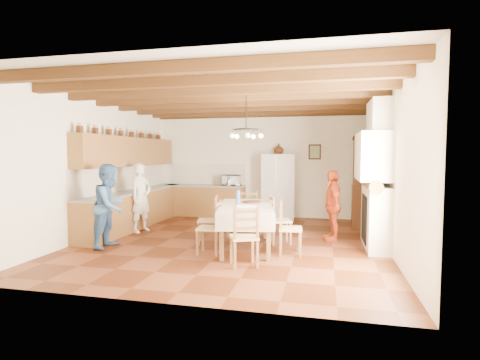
{
  "coord_description": "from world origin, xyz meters",
  "views": [
    {
      "loc": [
        1.84,
        -7.32,
        1.8
      ],
      "look_at": [
        0.1,
        0.3,
        1.25
      ],
      "focal_mm": 28.0,
      "sensor_mm": 36.0,
      "label": 1
    }
  ],
  "objects_px": {
    "chair_end_far": "(248,213)",
    "hutch": "(363,182)",
    "person_man": "(141,197)",
    "microwave": "(231,180)",
    "dining_table": "(246,209)",
    "chair_left_far": "(208,219)",
    "refrigerator": "(278,186)",
    "chair_right_far": "(280,220)",
    "chair_end_near": "(244,236)",
    "person_woman_blue": "(110,206)",
    "chair_left_near": "(209,227)",
    "person_woman_red": "(332,205)",
    "chair_right_near": "(291,228)"
  },
  "relations": [
    {
      "from": "chair_end_far",
      "to": "hutch",
      "type": "bearing_deg",
      "value": 31.66
    },
    {
      "from": "person_man",
      "to": "microwave",
      "type": "bearing_deg",
      "value": -14.77
    },
    {
      "from": "dining_table",
      "to": "chair_left_far",
      "type": "xyz_separation_m",
      "value": [
        -0.83,
        0.23,
        -0.27
      ]
    },
    {
      "from": "refrigerator",
      "to": "chair_right_far",
      "type": "xyz_separation_m",
      "value": [
        0.43,
        -2.93,
        -0.41
      ]
    },
    {
      "from": "refrigerator",
      "to": "chair_end_far",
      "type": "distance_m",
      "value": 2.37
    },
    {
      "from": "chair_end_near",
      "to": "chair_end_far",
      "type": "distance_m",
      "value": 2.3
    },
    {
      "from": "chair_right_far",
      "to": "person_man",
      "type": "distance_m",
      "value": 3.3
    },
    {
      "from": "hutch",
      "to": "chair_left_far",
      "type": "relative_size",
      "value": 2.31
    },
    {
      "from": "hutch",
      "to": "chair_end_far",
      "type": "relative_size",
      "value": 2.31
    },
    {
      "from": "dining_table",
      "to": "chair_right_far",
      "type": "relative_size",
      "value": 2.14
    },
    {
      "from": "chair_end_far",
      "to": "microwave",
      "type": "distance_m",
      "value": 2.48
    },
    {
      "from": "dining_table",
      "to": "person_woman_blue",
      "type": "bearing_deg",
      "value": -169.41
    },
    {
      "from": "dining_table",
      "to": "person_man",
      "type": "relative_size",
      "value": 1.29
    },
    {
      "from": "dining_table",
      "to": "chair_end_far",
      "type": "height_order",
      "value": "chair_end_far"
    },
    {
      "from": "chair_right_far",
      "to": "chair_end_near",
      "type": "distance_m",
      "value": 1.69
    },
    {
      "from": "dining_table",
      "to": "chair_end_near",
      "type": "xyz_separation_m",
      "value": [
        0.2,
        -1.1,
        -0.27
      ]
    },
    {
      "from": "chair_left_near",
      "to": "person_man",
      "type": "xyz_separation_m",
      "value": [
        -2.1,
        1.46,
        0.31
      ]
    },
    {
      "from": "dining_table",
      "to": "person_woman_red",
      "type": "xyz_separation_m",
      "value": [
        1.61,
        1.07,
        -0.02
      ]
    },
    {
      "from": "microwave",
      "to": "person_woman_red",
      "type": "bearing_deg",
      "value": -57.05
    },
    {
      "from": "chair_end_far",
      "to": "dining_table",
      "type": "bearing_deg",
      "value": -80.52
    },
    {
      "from": "refrigerator",
      "to": "person_man",
      "type": "distance_m",
      "value": 3.79
    },
    {
      "from": "chair_right_near",
      "to": "person_man",
      "type": "distance_m",
      "value": 3.75
    },
    {
      "from": "chair_left_far",
      "to": "microwave",
      "type": "bearing_deg",
      "value": 172.77
    },
    {
      "from": "hutch",
      "to": "chair_right_near",
      "type": "bearing_deg",
      "value": -113.25
    },
    {
      "from": "chair_left_near",
      "to": "person_woman_red",
      "type": "xyz_separation_m",
      "value": [
        2.18,
        1.58,
        0.25
      ]
    },
    {
      "from": "hutch",
      "to": "chair_right_near",
      "type": "relative_size",
      "value": 2.31
    },
    {
      "from": "person_woman_blue",
      "to": "person_woman_red",
      "type": "height_order",
      "value": "person_woman_blue"
    },
    {
      "from": "chair_right_far",
      "to": "chair_right_near",
      "type": "bearing_deg",
      "value": -178.37
    },
    {
      "from": "chair_right_near",
      "to": "person_woman_blue",
      "type": "distance_m",
      "value": 3.46
    },
    {
      "from": "chair_right_far",
      "to": "microwave",
      "type": "distance_m",
      "value": 3.39
    },
    {
      "from": "hutch",
      "to": "person_woman_blue",
      "type": "xyz_separation_m",
      "value": [
        -4.94,
        -3.28,
        -0.3
      ]
    },
    {
      "from": "person_woman_red",
      "to": "chair_left_near",
      "type": "bearing_deg",
      "value": -66.23
    },
    {
      "from": "chair_left_far",
      "to": "person_woman_red",
      "type": "bearing_deg",
      "value": 95.92
    },
    {
      "from": "hutch",
      "to": "chair_left_near",
      "type": "height_order",
      "value": "hutch"
    },
    {
      "from": "chair_right_far",
      "to": "dining_table",
      "type": "bearing_deg",
      "value": 114.52
    },
    {
      "from": "chair_left_far",
      "to": "chair_end_near",
      "type": "relative_size",
      "value": 1.0
    },
    {
      "from": "chair_right_far",
      "to": "person_man",
      "type": "relative_size",
      "value": 0.6
    },
    {
      "from": "chair_right_far",
      "to": "person_woman_red",
      "type": "distance_m",
      "value": 1.17
    },
    {
      "from": "hutch",
      "to": "person_man",
      "type": "bearing_deg",
      "value": -156.85
    },
    {
      "from": "chair_left_far",
      "to": "chair_end_near",
      "type": "height_order",
      "value": "same"
    },
    {
      "from": "refrigerator",
      "to": "chair_left_near",
      "type": "relative_size",
      "value": 1.86
    },
    {
      "from": "person_man",
      "to": "person_woman_red",
      "type": "relative_size",
      "value": 1.08
    },
    {
      "from": "refrigerator",
      "to": "chair_right_far",
      "type": "relative_size",
      "value": 1.86
    },
    {
      "from": "hutch",
      "to": "person_woman_blue",
      "type": "distance_m",
      "value": 5.94
    },
    {
      "from": "chair_left_near",
      "to": "chair_end_near",
      "type": "bearing_deg",
      "value": 49.54
    },
    {
      "from": "refrigerator",
      "to": "chair_left_far",
      "type": "distance_m",
      "value": 3.41
    },
    {
      "from": "hutch",
      "to": "microwave",
      "type": "distance_m",
      "value": 3.56
    },
    {
      "from": "chair_end_far",
      "to": "person_woman_red",
      "type": "bearing_deg",
      "value": -3.9
    },
    {
      "from": "chair_left_far",
      "to": "person_woman_blue",
      "type": "distance_m",
      "value": 1.91
    },
    {
      "from": "chair_end_far",
      "to": "person_man",
      "type": "height_order",
      "value": "person_man"
    }
  ]
}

